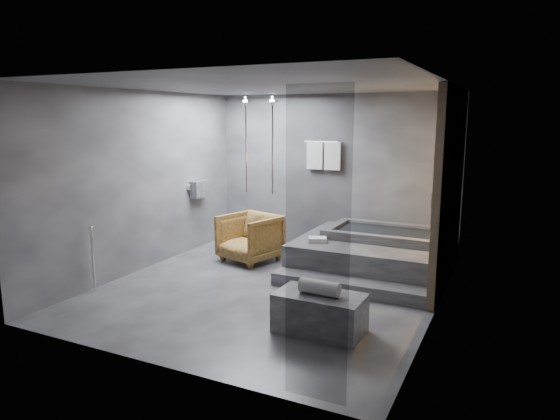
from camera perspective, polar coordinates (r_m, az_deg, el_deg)
The scene contains 7 objects.
room at distance 6.87m, azimuth 2.81°, elevation 5.04°, with size 5.00×5.04×2.82m.
tub_deck at distance 8.06m, azimuth 10.40°, elevation -5.00°, with size 2.20×2.00×0.50m, color #2D2E30.
tub_step at distance 7.03m, azimuth 7.75°, elevation -8.65°, with size 2.20×0.36×0.18m, color #2D2E30.
concrete_bench at distance 5.76m, azimuth 4.57°, elevation -11.63°, with size 0.99×0.54×0.44m, color #363639.
driftwood_chair at distance 8.39m, azimuth -3.47°, elevation -3.17°, with size 0.85×0.87×0.80m, color #432C10.
rolled_towel at distance 5.63m, azimuth 4.54°, elevation -8.82°, with size 0.17×0.17×0.46m, color silver.
deck_towel at distance 7.69m, azimuth 4.31°, elevation -3.40°, with size 0.27×0.20×0.07m, color silver.
Camera 1 is at (3.06, -6.05, 2.40)m, focal length 32.00 mm.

